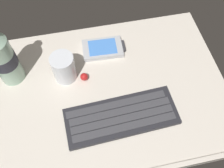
{
  "coord_description": "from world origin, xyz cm",
  "views": [
    {
      "loc": [
        -6.9,
        -33.25,
        60.94
      ],
      "look_at": [
        0.0,
        0.0,
        3.0
      ],
      "focal_mm": 40.13,
      "sensor_mm": 36.0,
      "label": 1
    }
  ],
  "objects_px": {
    "handheld_device": "(103,48)",
    "trackball_mouse": "(84,77)",
    "keyboard": "(121,116)",
    "juice_cup": "(64,68)",
    "water_bottle": "(2,57)"
  },
  "relations": [
    {
      "from": "keyboard",
      "to": "water_bottle",
      "type": "xyz_separation_m",
      "value": [
        -0.27,
        0.19,
        0.08
      ]
    },
    {
      "from": "handheld_device",
      "to": "trackball_mouse",
      "type": "distance_m",
      "value": 0.12
    },
    {
      "from": "keyboard",
      "to": "trackball_mouse",
      "type": "xyz_separation_m",
      "value": [
        -0.08,
        0.14,
        0.0
      ]
    },
    {
      "from": "keyboard",
      "to": "juice_cup",
      "type": "distance_m",
      "value": 0.21
    },
    {
      "from": "keyboard",
      "to": "juice_cup",
      "type": "bearing_deg",
      "value": 128.62
    },
    {
      "from": "juice_cup",
      "to": "handheld_device",
      "type": "bearing_deg",
      "value": 30.33
    },
    {
      "from": "keyboard",
      "to": "handheld_device",
      "type": "bearing_deg",
      "value": 91.15
    },
    {
      "from": "juice_cup",
      "to": "trackball_mouse",
      "type": "xyz_separation_m",
      "value": [
        0.05,
        -0.02,
        -0.03
      ]
    },
    {
      "from": "keyboard",
      "to": "water_bottle",
      "type": "relative_size",
      "value": 1.42
    },
    {
      "from": "juice_cup",
      "to": "keyboard",
      "type": "bearing_deg",
      "value": -51.38
    },
    {
      "from": "handheld_device",
      "to": "trackball_mouse",
      "type": "relative_size",
      "value": 5.95
    },
    {
      "from": "keyboard",
      "to": "handheld_device",
      "type": "relative_size",
      "value": 2.25
    },
    {
      "from": "keyboard",
      "to": "handheld_device",
      "type": "distance_m",
      "value": 0.23
    },
    {
      "from": "handheld_device",
      "to": "water_bottle",
      "type": "xyz_separation_m",
      "value": [
        -0.27,
        -0.04,
        0.08
      ]
    },
    {
      "from": "keyboard",
      "to": "water_bottle",
      "type": "bearing_deg",
      "value": 145.48
    }
  ]
}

